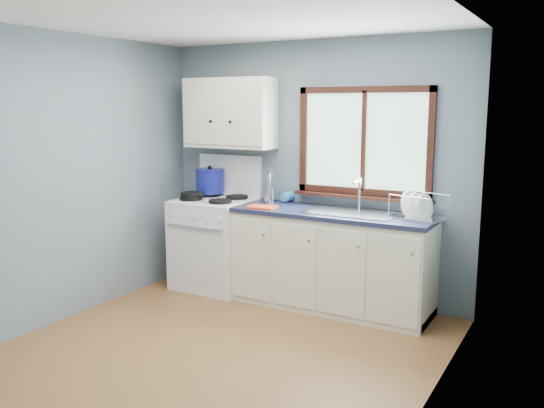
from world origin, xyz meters
The scene contains 18 objects.
floor centered at (0.00, 0.00, -0.01)m, with size 3.20×3.60×0.02m, color brown.
ceiling centered at (0.00, 0.00, 2.51)m, with size 3.20×3.60×0.02m, color white.
wall_back centered at (0.00, 1.81, 1.25)m, with size 3.20×0.02×2.50m, color slate.
wall_left centered at (-1.61, 0.00, 1.25)m, with size 0.02×3.60×2.50m, color slate.
wall_right centered at (1.61, 0.00, 1.25)m, with size 0.02×3.60×2.50m, color slate.
gas_range centered at (-0.95, 1.47, 0.49)m, with size 0.76×0.69×1.36m.
base_cabinets centered at (0.36, 1.49, 0.41)m, with size 1.85×0.60×0.88m.
countertop centered at (0.36, 1.49, 0.90)m, with size 1.89×0.64×0.04m, color #151A31.
sink centered at (0.54, 1.49, 0.86)m, with size 0.84×0.46×0.44m.
window centered at (0.54, 1.77, 1.48)m, with size 1.36×0.10×1.03m.
upper_cabinets centered at (-0.85, 1.63, 1.80)m, with size 0.95×0.35×0.70m.
skillet centered at (-1.12, 1.33, 0.98)m, with size 0.37×0.30×0.05m.
stockpot centered at (-1.11, 1.62, 1.09)m, with size 0.39×0.39×0.29m.
utensil_crock centered at (-0.39, 1.64, 0.99)m, with size 0.15×0.15×0.36m.
thermos centered at (-0.37, 1.56, 1.07)m, with size 0.07×0.07×0.30m, color silver.
soap_bottle centered at (-0.26, 1.67, 1.05)m, with size 0.10×0.10×0.26m, color #2F7FC9.
dish_towel centered at (-0.29, 1.31, 0.93)m, with size 0.26×0.19×0.02m, color #E54721.
dish_rack centered at (1.12, 1.55, 0.98)m, with size 0.50×0.43×0.22m.
Camera 1 is at (2.42, -3.30, 1.88)m, focal length 38.00 mm.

